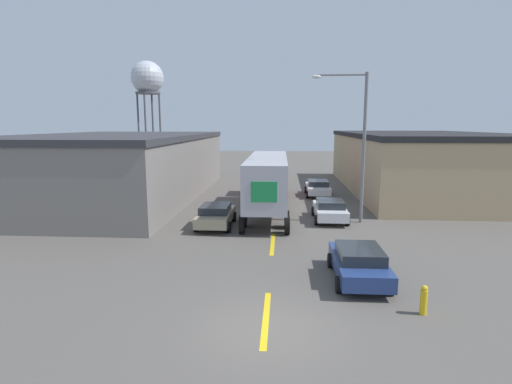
{
  "coord_description": "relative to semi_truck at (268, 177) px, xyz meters",
  "views": [
    {
      "loc": [
        0.48,
        -10.88,
        5.93
      ],
      "look_at": [
        -0.95,
        10.18,
        2.36
      ],
      "focal_mm": 28.0,
      "sensor_mm": 36.0,
      "label": 1
    }
  ],
  "objects": [
    {
      "name": "parked_car_right_far",
      "position": [
        3.97,
        5.81,
        -1.62
      ],
      "size": [
        2.05,
        4.14,
        1.32
      ],
      "color": "silver",
      "rests_on": "ground_plane"
    },
    {
      "name": "street_lamp",
      "position": [
        5.43,
        -3.39,
        2.88
      ],
      "size": [
        3.29,
        0.32,
        8.94
      ],
      "color": "slate",
      "rests_on": "ground_plane"
    },
    {
      "name": "ground_plane",
      "position": [
        0.54,
        -16.77,
        -2.32
      ],
      "size": [
        160.0,
        160.0,
        0.0
      ],
      "primitive_type": "plane",
      "color": "#56514C"
    },
    {
      "name": "parked_car_right_mid",
      "position": [
        3.97,
        -3.01,
        -1.62
      ],
      "size": [
        2.05,
        4.14,
        1.32
      ],
      "color": "silver",
      "rests_on": "ground_plane"
    },
    {
      "name": "parked_car_right_near",
      "position": [
        3.97,
        -12.76,
        -1.62
      ],
      "size": [
        2.05,
        4.14,
        1.32
      ],
      "color": "navy",
      "rests_on": "ground_plane"
    },
    {
      "name": "fire_hydrant",
      "position": [
        5.49,
        -15.5,
        -1.84
      ],
      "size": [
        0.22,
        0.22,
        0.96
      ],
      "color": "gold",
      "rests_on": "ground_plane"
    },
    {
      "name": "warehouse_right",
      "position": [
        13.35,
        9.1,
        0.3
      ],
      "size": [
        12.73,
        23.65,
        5.23
      ],
      "color": "tan",
      "rests_on": "ground_plane"
    },
    {
      "name": "semi_truck",
      "position": [
        0.0,
        0.0,
        0.0
      ],
      "size": [
        2.84,
        14.89,
        3.83
      ],
      "rotation": [
        0.0,
        0.0,
        0.01
      ],
      "color": "#B21919",
      "rests_on": "ground_plane"
    },
    {
      "name": "parked_car_left_far",
      "position": [
        -2.9,
        -5.01,
        -1.62
      ],
      "size": [
        2.05,
        4.14,
        1.32
      ],
      "color": "tan",
      "rests_on": "ground_plane"
    },
    {
      "name": "water_tower",
      "position": [
        -20.0,
        34.53,
        10.49
      ],
      "size": [
        4.98,
        4.98,
        15.57
      ],
      "color": "#47474C",
      "rests_on": "ground_plane"
    },
    {
      "name": "warehouse_left",
      "position": [
        -12.67,
        4.31,
        0.26
      ],
      "size": [
        13.51,
        24.28,
        5.16
      ],
      "color": "slate",
      "rests_on": "ground_plane"
    },
    {
      "name": "road_centerline",
      "position": [
        0.54,
        -8.26,
        -2.32
      ],
      "size": [
        0.2,
        19.38,
        0.01
      ],
      "color": "gold",
      "rests_on": "ground_plane"
    }
  ]
}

